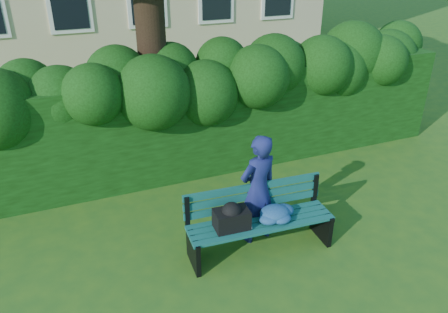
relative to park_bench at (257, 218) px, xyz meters
name	(u,v)px	position (x,y,z in m)	size (l,w,h in m)	color
ground	(240,233)	(-0.04, 0.42, -0.51)	(80.00, 80.00, 0.00)	#26581B
hedge	(189,122)	(-0.04, 2.62, 0.39)	(10.00, 1.00, 1.80)	black
park_bench	(257,218)	(0.00, 0.00, 0.00)	(1.98, 0.68, 0.89)	#10544E
man_reading	(258,189)	(0.12, 0.24, 0.28)	(0.57, 0.38, 1.57)	navy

